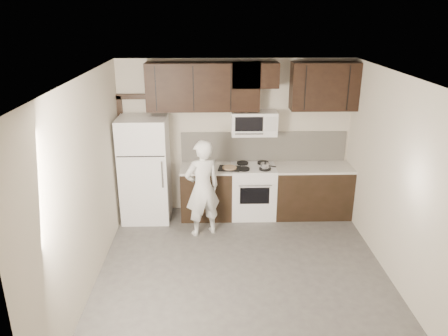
{
  "coord_description": "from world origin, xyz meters",
  "views": [
    {
      "loc": [
        -0.4,
        -5.08,
        3.46
      ],
      "look_at": [
        -0.24,
        0.9,
        1.27
      ],
      "focal_mm": 35.0,
      "sensor_mm": 36.0,
      "label": 1
    }
  ],
  "objects_px": {
    "refrigerator": "(145,169)",
    "stove": "(253,191)",
    "microwave": "(254,123)",
    "person": "(202,188)"
  },
  "relations": [
    {
      "from": "microwave",
      "to": "refrigerator",
      "type": "height_order",
      "value": "microwave"
    },
    {
      "from": "microwave",
      "to": "person",
      "type": "bearing_deg",
      "value": -138.05
    },
    {
      "from": "stove",
      "to": "person",
      "type": "xyz_separation_m",
      "value": [
        -0.87,
        -0.66,
        0.33
      ]
    },
    {
      "from": "refrigerator",
      "to": "stove",
      "type": "bearing_deg",
      "value": 1.51
    },
    {
      "from": "person",
      "to": "refrigerator",
      "type": "bearing_deg",
      "value": -55.3
    },
    {
      "from": "microwave",
      "to": "refrigerator",
      "type": "relative_size",
      "value": 0.42
    },
    {
      "from": "refrigerator",
      "to": "person",
      "type": "bearing_deg",
      "value": -32.01
    },
    {
      "from": "stove",
      "to": "refrigerator",
      "type": "distance_m",
      "value": 1.9
    },
    {
      "from": "stove",
      "to": "refrigerator",
      "type": "xyz_separation_m",
      "value": [
        -1.85,
        -0.05,
        0.44
      ]
    },
    {
      "from": "refrigerator",
      "to": "microwave",
      "type": "bearing_deg",
      "value": 5.15
    }
  ]
}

